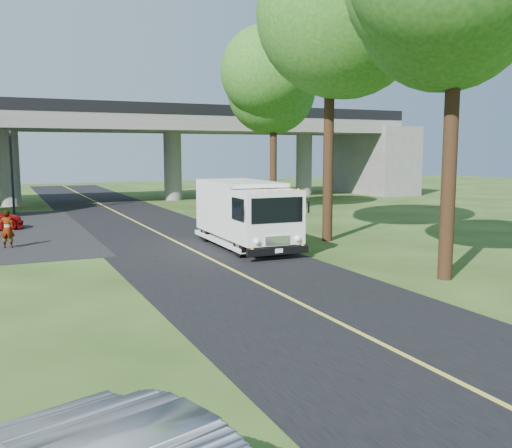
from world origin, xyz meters
TOP-DOWN VIEW (x-y plane):
  - ground at (0.00, 0.00)m, footprint 120.00×120.00m
  - road at (0.00, 10.00)m, footprint 7.00×90.00m
  - lane_line at (0.00, 10.00)m, footprint 0.12×90.00m
  - overpass at (0.00, 32.00)m, footprint 54.00×10.00m
  - traffic_signal at (-6.00, 26.00)m, footprint 0.18×0.22m
  - tree_right_mid at (6.41, 8.84)m, footprint 6.62×6.52m
  - tree_right_far at (9.21, 19.84)m, footprint 5.77×5.67m
  - step_van at (2.20, 8.89)m, footprint 2.52×6.49m
  - pedestrian at (-6.66, 12.72)m, footprint 0.66×0.53m

SIDE VIEW (x-z plane):
  - ground at x=0.00m, z-range 0.00..0.00m
  - road at x=0.00m, z-range 0.00..0.02m
  - lane_line at x=0.00m, z-range 0.03..0.03m
  - pedestrian at x=-6.66m, z-range 0.00..1.57m
  - step_van at x=2.20m, z-range 0.12..2.82m
  - traffic_signal at x=-6.00m, z-range 0.60..5.80m
  - overpass at x=0.00m, z-range 0.91..8.21m
  - tree_right_far at x=9.21m, z-range 2.81..13.80m
  - tree_right_mid at x=6.41m, z-range 3.24..15.98m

